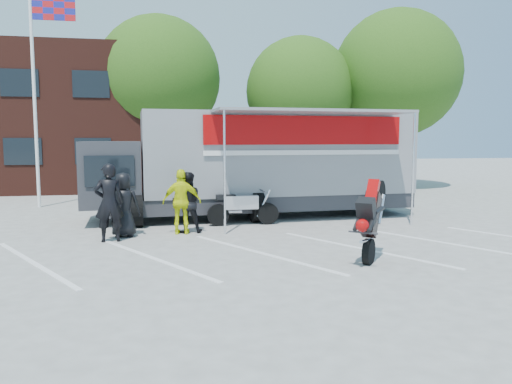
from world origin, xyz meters
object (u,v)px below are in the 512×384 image
object	(u,v)px
tree_left	(159,78)
flagpole	(41,70)
spectator_hivis	(182,202)
transporter_truck	(263,216)
tree_mid	(300,91)
spectator_leather_b	(109,203)
parked_motorcycle	(243,225)
spectator_leather_a	(124,205)
spectator_leather_c	(187,203)
tree_right	(397,74)
stunt_bike_rider	(376,258)

from	to	relation	value
tree_left	flagpole	bearing A→B (deg)	-125.28
tree_left	spectator_hivis	xyz separation A→B (m)	(0.56, -12.36, -4.69)
tree_left	transporter_truck	size ratio (longest dim) A/B	0.81
tree_mid	spectator_leather_b	bearing A→B (deg)	-124.43
flagpole	spectator_hivis	size ratio (longest dim) A/B	4.57
transporter_truck	spectator_leather_b	xyz separation A→B (m)	(-4.58, -3.26, 0.98)
tree_left	parked_motorcycle	bearing A→B (deg)	-78.02
flagpole	tree_mid	world-z (taller)	flagpole
spectator_leather_a	spectator_leather_c	world-z (taller)	spectator_leather_a
tree_left	tree_mid	bearing A→B (deg)	-8.13
tree_right	stunt_bike_rider	distance (m)	17.26
tree_mid	spectator_leather_c	bearing A→B (deg)	-119.32
stunt_bike_rider	tree_mid	bearing A→B (deg)	119.18
parked_motorcycle	spectator_hivis	xyz separation A→B (m)	(-1.84, -1.05, 0.88)
spectator_leather_a	flagpole	bearing A→B (deg)	-56.96
flagpole	spectator_leather_b	world-z (taller)	flagpole
parked_motorcycle	spectator_leather_a	world-z (taller)	spectator_leather_a
parked_motorcycle	tree_left	bearing A→B (deg)	11.41
tree_mid	spectator_leather_c	size ratio (longest dim) A/B	4.63
tree_right	spectator_leather_b	size ratio (longest dim) A/B	4.67
tree_left	spectator_leather_a	bearing A→B (deg)	-94.32
spectator_leather_a	spectator_leather_c	distance (m)	1.68
spectator_leather_c	spectator_leather_b	bearing A→B (deg)	22.06
tree_mid	spectator_leather_a	world-z (taller)	tree_mid
transporter_truck	stunt_bike_rider	size ratio (longest dim) A/B	5.70
tree_mid	parked_motorcycle	world-z (taller)	tree_mid
flagpole	spectator_leather_a	bearing A→B (deg)	-63.07
tree_left	tree_mid	world-z (taller)	tree_left
transporter_truck	spectator_leather_a	world-z (taller)	transporter_truck
stunt_bike_rider	spectator_leather_b	distance (m)	6.54
spectator_leather_c	tree_mid	bearing A→B (deg)	-120.45
flagpole	parked_motorcycle	distance (m)	9.89
spectator_hivis	parked_motorcycle	bearing A→B (deg)	-142.40
tree_right	transporter_truck	world-z (taller)	tree_right
stunt_bike_rider	parked_motorcycle	bearing A→B (deg)	153.49
flagpole	transporter_truck	xyz separation A→B (m)	(7.57, -3.78, -5.05)
flagpole	transporter_truck	world-z (taller)	flagpole
tree_left	parked_motorcycle	size ratio (longest dim) A/B	3.96
tree_right	tree_left	bearing A→B (deg)	172.87
tree_right	spectator_hivis	distance (m)	16.55
tree_mid	tree_right	distance (m)	5.11
spectator_leather_a	spectator_leather_b	distance (m)	0.64
transporter_truck	stunt_bike_rider	distance (m)	6.25
spectator_leather_b	tree_left	bearing A→B (deg)	-102.43
tree_right	transporter_truck	distance (m)	13.35
spectator_leather_a	tree_right	bearing A→B (deg)	-133.55
transporter_truck	stunt_bike_rider	bearing A→B (deg)	-82.07
tree_right	spectator_leather_c	size ratio (longest dim) A/B	5.50
tree_left	spectator_leather_c	bearing A→B (deg)	-86.67
spectator_leather_a	spectator_hivis	distance (m)	1.51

